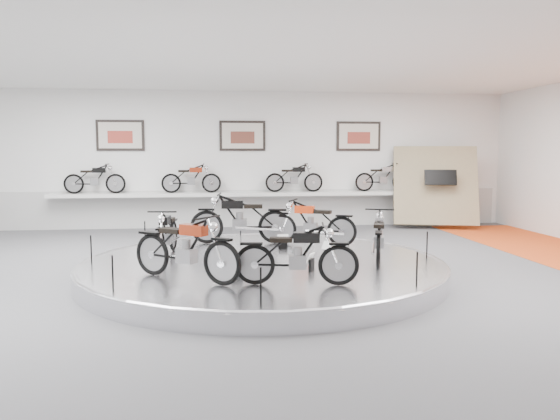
{
  "coord_description": "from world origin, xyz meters",
  "views": [
    {
      "loc": [
        -0.83,
        -9.21,
        2.2
      ],
      "look_at": [
        0.35,
        0.6,
        1.16
      ],
      "focal_mm": 35.0,
      "sensor_mm": 36.0,
      "label": 1
    }
  ],
  "objects": [
    {
      "name": "shelf_bike_d",
      "position": [
        4.2,
        6.7,
        1.42
      ],
      "size": [
        1.22,
        0.43,
        0.73
      ],
      "primitive_type": null,
      "color": "#A9A8AC",
      "rests_on": "shelf"
    },
    {
      "name": "bike_a",
      "position": [
        1.15,
        1.8,
        0.77
      ],
      "size": [
        1.69,
        1.19,
        0.94
      ],
      "primitive_type": null,
      "rotation": [
        0.0,
        0.0,
        2.7
      ],
      "color": "red",
      "rests_on": "display_platform"
    },
    {
      "name": "platform_rim",
      "position": [
        0.0,
        0.3,
        0.27
      ],
      "size": [
        6.4,
        6.4,
        0.1
      ],
      "primitive_type": "torus",
      "color": "#B2B2BA",
      "rests_on": "display_platform"
    },
    {
      "name": "poster_center",
      "position": [
        0.0,
        6.96,
        2.7
      ],
      "size": [
        1.35,
        0.06,
        0.88
      ],
      "primitive_type": "cube",
      "color": "beige",
      "rests_on": "wall_back"
    },
    {
      "name": "shelf_bike_c",
      "position": [
        1.5,
        6.7,
        1.42
      ],
      "size": [
        1.22,
        0.43,
        0.73
      ],
      "primitive_type": null,
      "color": "black",
      "rests_on": "shelf"
    },
    {
      "name": "bike_b",
      "position": [
        -0.3,
        2.17,
        0.83
      ],
      "size": [
        1.86,
        0.83,
        1.06
      ],
      "primitive_type": null,
      "rotation": [
        0.0,
        0.0,
        3.03
      ],
      "color": "black",
      "rests_on": "display_platform"
    },
    {
      "name": "bike_d",
      "position": [
        -1.28,
        -1.08,
        0.8
      ],
      "size": [
        1.7,
        1.49,
        0.99
      ],
      "primitive_type": null,
      "rotation": [
        0.0,
        0.0,
        5.63
      ],
      "color": "maroon",
      "rests_on": "display_platform"
    },
    {
      "name": "bike_e",
      "position": [
        0.32,
        -1.57,
        0.75
      ],
      "size": [
        1.59,
        0.78,
        0.9
      ],
      "primitive_type": null,
      "rotation": [
        0.0,
        0.0,
        6.12
      ],
      "color": "black",
      "rests_on": "display_platform"
    },
    {
      "name": "shelf_bike_b",
      "position": [
        -1.5,
        6.7,
        1.42
      ],
      "size": [
        1.22,
        0.43,
        0.73
      ],
      "primitive_type": null,
      "color": "maroon",
      "rests_on": "shelf"
    },
    {
      "name": "floor",
      "position": [
        0.0,
        0.0,
        0.0
      ],
      "size": [
        16.0,
        16.0,
        0.0
      ],
      "primitive_type": "plane",
      "color": "#4D4D50",
      "rests_on": "ground"
    },
    {
      "name": "poster_left",
      "position": [
        -3.5,
        6.96,
        2.7
      ],
      "size": [
        1.35,
        0.06,
        0.88
      ],
      "primitive_type": "cube",
      "color": "beige",
      "rests_on": "wall_back"
    },
    {
      "name": "poster_right",
      "position": [
        3.5,
        6.96,
        2.7
      ],
      "size": [
        1.35,
        0.06,
        0.88
      ],
      "primitive_type": "cube",
      "color": "beige",
      "rests_on": "wall_back"
    },
    {
      "name": "dado_band",
      "position": [
        0.0,
        6.98,
        0.55
      ],
      "size": [
        15.68,
        0.04,
        1.1
      ],
      "primitive_type": "cube",
      "color": "#BCBCBA",
      "rests_on": "floor"
    },
    {
      "name": "wall_back",
      "position": [
        0.0,
        7.0,
        2.0
      ],
      "size": [
        16.0,
        0.0,
        16.0
      ],
      "primitive_type": "plane",
      "rotation": [
        1.57,
        0.0,
        0.0
      ],
      "color": "white",
      "rests_on": "floor"
    },
    {
      "name": "bike_f",
      "position": [
        2.03,
        -0.01,
        0.75
      ],
      "size": [
        0.98,
        1.62,
        0.9
      ],
      "primitive_type": null,
      "rotation": [
        0.0,
        0.0,
        7.54
      ],
      "color": "#A9A8AC",
      "rests_on": "display_platform"
    },
    {
      "name": "bike_c",
      "position": [
        -1.72,
        0.88,
        0.74
      ],
      "size": [
        0.7,
        1.56,
        0.89
      ],
      "primitive_type": null,
      "rotation": [
        0.0,
        0.0,
        4.6
      ],
      "color": "black",
      "rests_on": "display_platform"
    },
    {
      "name": "wall_front",
      "position": [
        0.0,
        -7.0,
        2.0
      ],
      "size": [
        16.0,
        0.0,
        16.0
      ],
      "primitive_type": "plane",
      "rotation": [
        -1.57,
        0.0,
        0.0
      ],
      "color": "white",
      "rests_on": "floor"
    },
    {
      "name": "display_platform",
      "position": [
        0.0,
        0.3,
        0.15
      ],
      "size": [
        6.4,
        6.4,
        0.3
      ],
      "primitive_type": "cylinder",
      "color": "silver",
      "rests_on": "floor"
    },
    {
      "name": "shelf",
      "position": [
        0.0,
        6.7,
        1.0
      ],
      "size": [
        11.0,
        0.55,
        0.1
      ],
      "primitive_type": "cube",
      "color": "silver",
      "rests_on": "wall_back"
    },
    {
      "name": "display_panel",
      "position": [
        5.6,
        6.1,
        1.25
      ],
      "size": [
        2.56,
        1.52,
        2.3
      ],
      "primitive_type": "cube",
      "rotation": [
        -0.35,
        0.0,
        -0.26
      ],
      "color": "#93835F",
      "rests_on": "floor"
    },
    {
      "name": "shelf_bike_a",
      "position": [
        -4.2,
        6.7,
        1.42
      ],
      "size": [
        1.22,
        0.43,
        0.73
      ],
      "primitive_type": null,
      "color": "black",
      "rests_on": "shelf"
    },
    {
      "name": "ceiling",
      "position": [
        0.0,
        0.0,
        4.0
      ],
      "size": [
        16.0,
        16.0,
        0.0
      ],
      "primitive_type": "plane",
      "rotation": [
        3.14,
        0.0,
        0.0
      ],
      "color": "white",
      "rests_on": "wall_back"
    }
  ]
}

